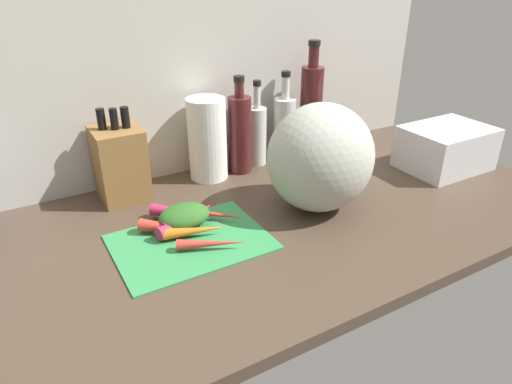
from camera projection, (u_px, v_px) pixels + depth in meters
ground_plane at (256, 225)px, 116.24cm from camera, size 170.00×80.00×3.00cm
wall_back at (189, 72)px, 131.75cm from camera, size 170.00×3.00×60.00cm
cutting_board at (191, 241)px, 105.90cm from camera, size 34.98×25.77×0.80cm
carrot_0 at (212, 243)px, 102.10cm from camera, size 15.20×9.08×2.48cm
carrot_1 at (189, 222)px, 110.98cm from camera, size 10.14×5.81×2.11cm
carrot_2 at (191, 215)px, 112.70cm from camera, size 17.43×8.96×3.24cm
carrot_3 at (182, 223)px, 109.11cm from camera, size 14.23×7.09×3.36cm
carrot_4 at (170, 228)px, 107.41cm from camera, size 13.47×12.07×3.23cm
carrot_5 at (195, 231)px, 106.61cm from camera, size 14.99×7.04×2.83cm
carrot_6 at (211, 214)px, 114.02cm from camera, size 14.64×13.99×2.47cm
carrot_7 at (182, 214)px, 113.35cm from camera, size 13.60×13.91×3.26cm
carrot_greens_pile at (184, 216)px, 110.27cm from camera, size 12.57×9.67×5.32cm
winter_squash at (320, 158)px, 115.49cm from camera, size 27.87×25.84×27.98cm
knife_block at (120, 163)px, 122.40cm from camera, size 12.29×13.54×25.23cm
paper_towel_roll at (207, 139)px, 133.17cm from camera, size 11.25×11.25×24.16cm
bottle_0 at (240, 133)px, 137.09cm from camera, size 7.00×7.00×29.43cm
bottle_1 at (257, 134)px, 143.56cm from camera, size 5.98×5.98×26.75cm
bottle_2 at (284, 127)px, 146.70cm from camera, size 7.04×7.04×28.62cm
bottle_3 at (311, 109)px, 147.87cm from camera, size 7.22×7.22×37.12cm
dish_rack at (446, 148)px, 142.01cm from camera, size 26.18×19.43×13.14cm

